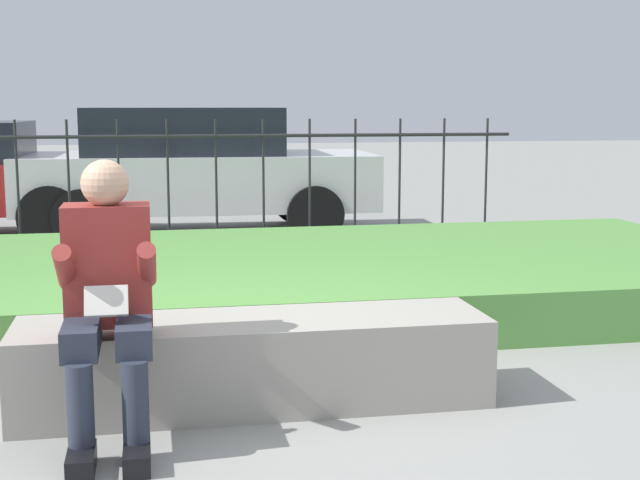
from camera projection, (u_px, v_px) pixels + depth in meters
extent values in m
plane|color=gray|center=(239.00, 405.00, 4.39)|extent=(60.00, 60.00, 0.00)
cube|color=gray|center=(254.00, 362.00, 4.38)|extent=(2.30, 0.58, 0.43)
cube|color=slate|center=(255.00, 396.00, 4.40)|extent=(2.20, 0.53, 0.08)
cube|color=black|center=(81.00, 461.00, 3.59)|extent=(0.11, 0.26, 0.09)
cylinder|color=#282D3D|center=(80.00, 405.00, 3.61)|extent=(0.11, 0.11, 0.34)
cube|color=#282D3D|center=(82.00, 337.00, 3.78)|extent=(0.15, 0.42, 0.13)
cube|color=black|center=(137.00, 457.00, 3.63)|extent=(0.11, 0.26, 0.09)
cylinder|color=#282D3D|center=(135.00, 402.00, 3.65)|extent=(0.11, 0.11, 0.34)
cube|color=#282D3D|center=(134.00, 334.00, 3.82)|extent=(0.15, 0.42, 0.13)
cube|color=maroon|center=(108.00, 265.00, 3.96)|extent=(0.38, 0.24, 0.54)
sphere|color=tan|center=(105.00, 183.00, 3.89)|extent=(0.21, 0.21, 0.21)
cylinder|color=maroon|center=(65.00, 268.00, 3.77)|extent=(0.08, 0.29, 0.24)
cylinder|color=maroon|center=(147.00, 265.00, 3.84)|extent=(0.08, 0.29, 0.24)
cube|color=beige|center=(106.00, 301.00, 3.73)|extent=(0.18, 0.09, 0.13)
cube|color=#569342|center=(207.00, 281.00, 6.60)|extent=(8.36, 3.20, 0.34)
cylinder|color=#232326|center=(193.00, 231.00, 8.53)|extent=(6.36, 0.03, 0.03)
cylinder|color=#232326|center=(191.00, 136.00, 8.40)|extent=(6.36, 0.03, 0.03)
cylinder|color=#232326|center=(18.00, 193.00, 8.18)|extent=(0.02, 0.02, 1.33)
cylinder|color=#232326|center=(69.00, 192.00, 8.26)|extent=(0.02, 0.02, 1.33)
cylinder|color=#232326|center=(119.00, 191.00, 8.35)|extent=(0.02, 0.02, 1.33)
cylinder|color=#232326|center=(168.00, 190.00, 8.43)|extent=(0.02, 0.02, 1.33)
cylinder|color=#232326|center=(216.00, 189.00, 8.52)|extent=(0.02, 0.02, 1.33)
cylinder|color=#232326|center=(264.00, 188.00, 8.60)|extent=(0.02, 0.02, 1.33)
cylinder|color=#232326|center=(310.00, 188.00, 8.69)|extent=(0.02, 0.02, 1.33)
cylinder|color=#232326|center=(355.00, 187.00, 8.77)|extent=(0.02, 0.02, 1.33)
cylinder|color=#232326|center=(399.00, 186.00, 8.86)|extent=(0.02, 0.02, 1.33)
cylinder|color=#232326|center=(443.00, 185.00, 8.94)|extent=(0.02, 0.02, 1.33)
cylinder|color=#232326|center=(486.00, 184.00, 9.02)|extent=(0.02, 0.02, 1.33)
cylinder|color=black|center=(50.00, 217.00, 9.16)|extent=(0.66, 0.22, 0.65)
cylinder|color=black|center=(69.00, 200.00, 10.78)|extent=(0.66, 0.22, 0.65)
cube|color=silver|center=(199.00, 181.00, 10.13)|extent=(3.99, 1.86, 0.61)
cube|color=black|center=(184.00, 131.00, 10.02)|extent=(2.22, 1.59, 0.52)
cylinder|color=black|center=(315.00, 214.00, 9.54)|extent=(0.62, 0.22, 0.61)
cylinder|color=black|center=(296.00, 198.00, 11.17)|extent=(0.62, 0.22, 0.61)
cylinder|color=black|center=(82.00, 218.00, 9.18)|extent=(0.62, 0.22, 0.61)
cylinder|color=black|center=(98.00, 201.00, 10.81)|extent=(0.62, 0.22, 0.61)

